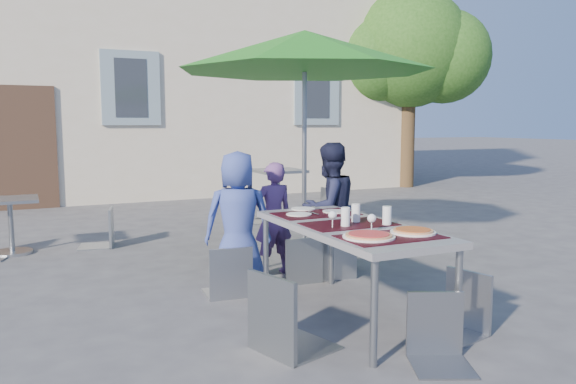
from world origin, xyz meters
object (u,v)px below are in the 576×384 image
chair_1 (301,232)px  child_2 (329,208)px  pizza_near_right (413,231)px  bg_chair_l_1 (255,189)px  cafe_table_1 (278,184)px  pizza_near_left (369,236)px  chair_5 (440,289)px  chair_2 (333,223)px  chair_3 (284,263)px  chair_4 (462,267)px  cafe_table_0 (11,219)px  child_0 (238,220)px  bg_chair_r_0 (102,204)px  dining_table (349,231)px  bg_chair_r_1 (326,186)px  child_1 (273,218)px  patio_umbrella (305,53)px  chair_0 (228,241)px

chair_1 → child_2: bearing=24.6°
pizza_near_right → bg_chair_l_1: bearing=81.4°
cafe_table_1 → pizza_near_left: bearing=-107.5°
chair_5 → cafe_table_1: bearing=76.3°
chair_2 → chair_3: chair_3 is taller
chair_2 → chair_4: size_ratio=1.10×
chair_2 → cafe_table_0: bearing=139.2°
child_0 → chair_3: bearing=99.7°
pizza_near_left → bg_chair_r_0: bg_chair_r_0 is taller
child_2 → dining_table: bearing=54.5°
bg_chair_r_1 → child_0: bearing=-130.1°
bg_chair_r_0 → bg_chair_l_1: bearing=18.2°
dining_table → pizza_near_right: bearing=-67.3°
dining_table → chair_5: bearing=-85.3°
bg_chair_l_1 → bg_chair_r_1: size_ratio=1.03×
pizza_near_right → cafe_table_1: cafe_table_1 is taller
dining_table → child_1: child_1 is taller
pizza_near_left → chair_5: 0.59m
patio_umbrella → dining_table: bearing=-108.2°
dining_table → child_0: size_ratio=1.44×
pizza_near_right → bg_chair_l_1: size_ratio=0.36×
cafe_table_0 → pizza_near_left: bearing=-60.7°
chair_2 → chair_4: 1.70m
chair_2 → chair_3: size_ratio=0.90×
cafe_table_0 → bg_chair_r_1: 4.76m
chair_1 → chair_2: 0.36m
chair_2 → child_2: bearing=71.7°
child_1 → cafe_table_0: child_1 is taller
dining_table → chair_4: (0.57, -0.65, -0.20)m
pizza_near_right → cafe_table_1: bearing=76.6°
bg_chair_r_1 → patio_umbrella: bearing=-124.6°
chair_2 → patio_umbrella: patio_umbrella is taller
child_2 → child_0: bearing=-5.9°
child_2 → chair_5: bearing=66.1°
bg_chair_r_0 → cafe_table_1: (2.83, 0.95, 0.03)m
bg_chair_r_0 → child_2: bearing=-49.5°
pizza_near_left → chair_1: (0.27, 1.58, -0.27)m
pizza_near_left → chair_3: 0.62m
chair_5 → cafe_table_0: bearing=119.1°
bg_chair_l_1 → bg_chair_r_1: bearing=3.5°
pizza_near_left → pizza_near_right: size_ratio=1.12×
pizza_near_right → cafe_table_1: 5.14m
chair_0 → bg_chair_r_1: bg_chair_r_1 is taller
child_2 → chair_1: 0.50m
child_2 → bg_chair_l_1: bearing=-110.2°
chair_2 → bg_chair_r_1: bearing=62.0°
chair_0 → chair_4: size_ratio=1.02×
chair_0 → child_2: bearing=15.5°
chair_1 → bg_chair_l_1: bearing=75.6°
chair_5 → bg_chair_l_1: (0.86, 5.29, 0.04)m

